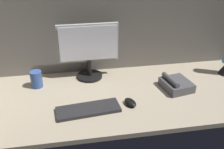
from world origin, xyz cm
name	(u,v)px	position (x,y,z in cm)	size (l,w,h in cm)	color
ground_plane	(124,94)	(0.00, 0.00, -1.50)	(180.00, 80.00, 3.00)	tan
cubicle_wall_back	(114,24)	(0.00, 37.50, 34.02)	(180.00, 5.00, 68.03)	slate
monitor	(88,49)	(-19.94, 25.12, 21.71)	(41.32, 18.00, 39.25)	black
keyboard	(88,109)	(-24.69, -16.27, 1.00)	(37.00, 13.00, 2.00)	#262628
mouse	(130,102)	(0.92, -14.31, 1.70)	(5.60, 9.60, 3.40)	black
mug_ceramic_blue	(36,79)	(-56.14, 17.19, 5.68)	(7.63, 7.63, 11.37)	#38569E
desk_phone	(176,84)	(35.02, -1.08, 3.19)	(20.31, 21.89, 8.80)	#4C4C51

